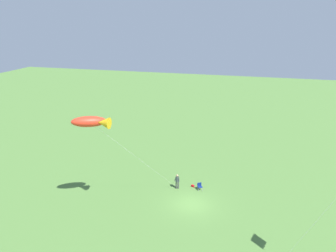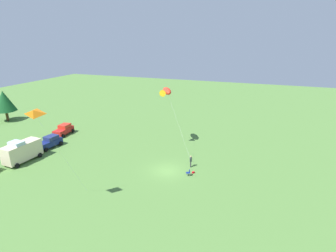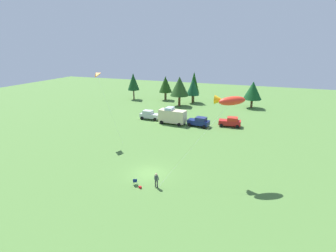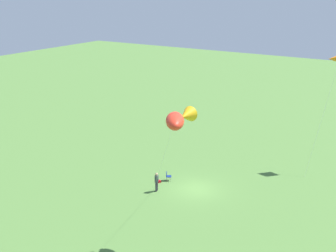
% 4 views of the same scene
% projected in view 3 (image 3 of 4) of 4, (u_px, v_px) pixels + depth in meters
% --- Properties ---
extents(ground_plane, '(160.00, 160.00, 0.00)m').
position_uv_depth(ground_plane, '(149.00, 173.00, 32.91)').
color(ground_plane, '#4E7937').
extents(person_kite_flyer, '(0.58, 0.38, 1.74)m').
position_uv_depth(person_kite_flyer, '(156.00, 179.00, 29.38)').
color(person_kite_flyer, '#33303B').
rests_on(person_kite_flyer, ground).
extents(folding_chair, '(0.65, 0.65, 0.82)m').
position_uv_depth(folding_chair, '(135.00, 181.00, 30.02)').
color(folding_chair, navy).
rests_on(folding_chair, ground).
extents(backpack_on_grass, '(0.39, 0.34, 0.22)m').
position_uv_depth(backpack_on_grass, '(140.00, 187.00, 29.46)').
color(backpack_on_grass, red).
rests_on(backpack_on_grass, ground).
extents(car_silver_compact, '(4.21, 2.21, 1.89)m').
position_uv_depth(car_silver_compact, '(150.00, 115.00, 56.28)').
color(car_silver_compact, '#B8C0BE').
rests_on(car_silver_compact, ground).
extents(van_camper_beige, '(5.55, 2.94, 3.34)m').
position_uv_depth(van_camper_beige, '(172.00, 116.00, 52.90)').
color(van_camper_beige, beige).
rests_on(van_camper_beige, ground).
extents(car_navy_hatch, '(4.39, 2.63, 1.89)m').
position_uv_depth(car_navy_hatch, '(199.00, 122.00, 51.37)').
color(car_navy_hatch, navy).
rests_on(car_navy_hatch, ground).
extents(car_red_sedan, '(4.34, 2.51, 1.89)m').
position_uv_depth(car_red_sedan, '(230.00, 122.00, 51.26)').
color(car_red_sedan, red).
rests_on(car_red_sedan, ground).
extents(treeline_distant, '(36.95, 10.01, 8.37)m').
position_uv_depth(treeline_distant, '(189.00, 86.00, 69.91)').
color(treeline_distant, '#483126').
rests_on(treeline_distant, ground).
extents(kite_large_fish, '(8.53, 7.84, 9.87)m').
position_uv_depth(kite_large_fish, '(229.00, 101.00, 30.18)').
color(kite_large_fish, red).
rests_on(kite_large_fish, ground).
extents(kite_delta_orange, '(5.64, 1.91, 11.41)m').
position_uv_depth(kite_delta_orange, '(96.00, 74.00, 41.47)').
color(kite_delta_orange, orange).
rests_on(kite_delta_orange, ground).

